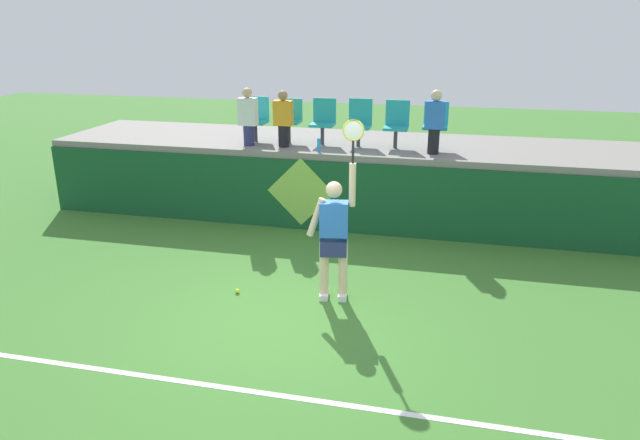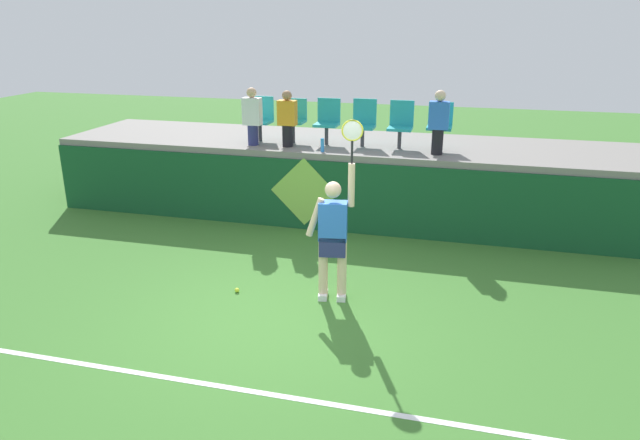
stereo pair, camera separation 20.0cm
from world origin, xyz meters
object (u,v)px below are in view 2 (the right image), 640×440
object	(u,v)px
tennis_player	(333,234)
stadium_chair_2	(328,119)
water_bottle	(322,145)
stadium_chair_1	(294,118)
spectator_1	(252,116)
spectator_2	(287,118)
stadium_chair_3	(364,121)
stadium_chair_4	(401,123)
spectator_0	(439,121)
tennis_ball	(237,290)
stadium_chair_5	(440,123)
stadium_chair_0	(261,117)

from	to	relation	value
tennis_player	stadium_chair_2	bearing A→B (deg)	105.15
water_bottle	stadium_chair_1	xyz separation A→B (m)	(-0.74, 0.71, 0.35)
stadium_chair_2	stadium_chair_1	bearing A→B (deg)	-179.45
spectator_1	spectator_2	xyz separation A→B (m)	(0.67, 0.03, -0.02)
tennis_player	stadium_chair_3	bearing A→B (deg)	94.36
stadium_chair_4	spectator_0	world-z (taller)	spectator_0
stadium_chair_2	spectator_2	distance (m)	0.79
tennis_ball	stadium_chair_5	distance (m)	4.87
water_bottle	stadium_chair_3	bearing A→B (deg)	49.46
stadium_chair_5	stadium_chair_2	bearing A→B (deg)	179.87
tennis_player	stadium_chair_5	size ratio (longest dim) A/B	2.95
tennis_ball	water_bottle	bearing A→B (deg)	80.87
water_bottle	stadium_chair_2	distance (m)	0.79
stadium_chair_1	spectator_0	bearing A→B (deg)	-8.18
water_bottle	stadium_chair_0	bearing A→B (deg)	153.33
stadium_chair_1	stadium_chair_5	xyz separation A→B (m)	(2.76, 0.00, 0.01)
stadium_chair_4	spectator_0	bearing A→B (deg)	-29.80
tennis_player	stadium_chair_2	size ratio (longest dim) A/B	2.95
spectator_0	stadium_chair_0	bearing A→B (deg)	173.31
stadium_chair_5	spectator_2	bearing A→B (deg)	-171.16
stadium_chair_2	stadium_chair_5	xyz separation A→B (m)	(2.09, -0.00, 0.02)
tennis_ball	stadium_chair_0	xyz separation A→B (m)	(-0.93, 3.74, 1.86)
stadium_chair_1	stadium_chair_5	bearing A→B (deg)	0.03
stadium_chair_4	tennis_player	bearing A→B (deg)	-96.76
stadium_chair_2	spectator_2	world-z (taller)	spectator_2
tennis_player	spectator_2	xyz separation A→B (m)	(-1.63, 3.13, 1.01)
tennis_player	stadium_chair_1	size ratio (longest dim) A/B	3.04
spectator_0	spectator_2	xyz separation A→B (m)	(-2.76, -0.03, -0.05)
tennis_ball	spectator_1	xyz separation A→B (m)	(-0.93, 3.27, 1.95)
stadium_chair_1	spectator_1	world-z (taller)	spectator_1
tennis_ball	water_bottle	size ratio (longest dim) A/B	0.27
stadium_chair_3	stadium_chair_5	distance (m)	1.40
stadium_chair_0	stadium_chair_4	distance (m)	2.72
water_bottle	stadium_chair_4	distance (m)	1.53
tennis_player	stadium_chair_3	size ratio (longest dim) A/B	2.91
stadium_chair_5	spectator_2	world-z (taller)	spectator_2
stadium_chair_0	spectator_0	world-z (taller)	spectator_0
stadium_chair_3	spectator_2	bearing A→B (deg)	-162.15
tennis_ball	stadium_chair_0	bearing A→B (deg)	104.00
stadium_chair_0	spectator_1	distance (m)	0.48
tennis_ball	spectator_2	world-z (taller)	spectator_2
stadium_chair_3	tennis_player	bearing A→B (deg)	-85.64
stadium_chair_1	stadium_chair_2	bearing A→B (deg)	0.55
water_bottle	spectator_0	world-z (taller)	spectator_0
spectator_0	spectator_1	size ratio (longest dim) A/B	1.04
spectator_2	stadium_chair_5	bearing A→B (deg)	8.84
spectator_2	stadium_chair_4	bearing A→B (deg)	11.99
tennis_player	spectator_1	size ratio (longest dim) A/B	2.34
stadium_chair_1	stadium_chair_2	distance (m)	0.66
stadium_chair_0	stadium_chair_1	xyz separation A→B (m)	(0.67, -0.01, 0.01)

